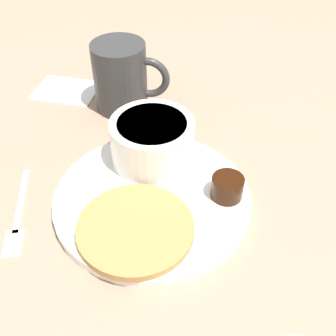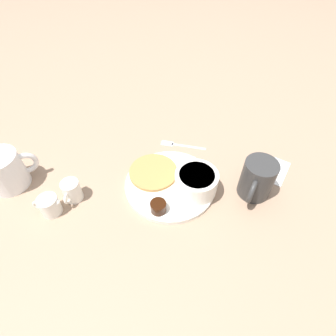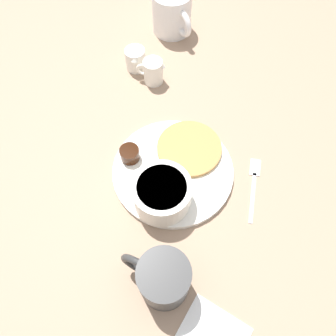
{
  "view_description": "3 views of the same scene",
  "coord_description": "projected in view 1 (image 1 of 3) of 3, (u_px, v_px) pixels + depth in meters",
  "views": [
    {
      "loc": [
        0.05,
        -0.34,
        0.37
      ],
      "look_at": [
        0.02,
        0.01,
        0.05
      ],
      "focal_mm": 45.0,
      "sensor_mm": 36.0,
      "label": 1
    },
    {
      "loc": [
        0.39,
        0.17,
        0.54
      ],
      "look_at": [
        -0.01,
        -0.01,
        0.05
      ],
      "focal_mm": 28.0,
      "sensor_mm": 36.0,
      "label": 2
    },
    {
      "loc": [
        -0.11,
        0.28,
        0.57
      ],
      "look_at": [
        0.0,
        0.02,
        0.04
      ],
      "focal_mm": 35.0,
      "sensor_mm": 36.0,
      "label": 3
    }
  ],
  "objects": [
    {
      "name": "pancake_stack",
      "position": [
        135.0,
        229.0,
        0.46
      ],
      "size": [
        0.13,
        0.13,
        0.01
      ],
      "color": "#B78447",
      "rests_on": "plate"
    },
    {
      "name": "ground_plane",
      "position": [
        152.0,
        203.0,
        0.51
      ],
      "size": [
        4.0,
        4.0,
        0.0
      ],
      "primitive_type": "plane",
      "color": "#9E7F66"
    },
    {
      "name": "fork",
      "position": [
        17.0,
        220.0,
        0.48
      ],
      "size": [
        0.04,
        0.14,
        0.0
      ],
      "color": "silver",
      "rests_on": "ground_plane"
    },
    {
      "name": "plate",
      "position": [
        152.0,
        199.0,
        0.5
      ],
      "size": [
        0.23,
        0.23,
        0.01
      ],
      "color": "white",
      "rests_on": "ground_plane"
    },
    {
      "name": "napkin",
      "position": [
        67.0,
        90.0,
        0.69
      ],
      "size": [
        0.11,
        0.09,
        0.0
      ],
      "color": "white",
      "rests_on": "ground_plane"
    },
    {
      "name": "bowl",
      "position": [
        152.0,
        140.0,
        0.53
      ],
      "size": [
        0.11,
        0.11,
        0.06
      ],
      "color": "white",
      "rests_on": "plate"
    },
    {
      "name": "syrup_cup",
      "position": [
        227.0,
        187.0,
        0.49
      ],
      "size": [
        0.04,
        0.04,
        0.03
      ],
      "color": "black",
      "rests_on": "plate"
    },
    {
      "name": "butter_ramekin",
      "position": [
        163.0,
        142.0,
        0.55
      ],
      "size": [
        0.05,
        0.05,
        0.04
      ],
      "color": "white",
      "rests_on": "plate"
    },
    {
      "name": "coffee_mug",
      "position": [
        122.0,
        77.0,
        0.62
      ],
      "size": [
        0.11,
        0.08,
        0.1
      ],
      "color": "#333333",
      "rests_on": "ground_plane"
    }
  ]
}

